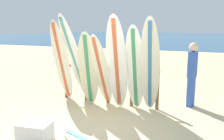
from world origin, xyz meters
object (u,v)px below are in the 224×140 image
cooler_box (35,132)px  surfboard_leaning_far_left (62,61)px  beachgoer_standing (192,72)px  surfboard_leaning_center (101,71)px  surfboard_leaning_far_right (150,67)px  surfboard_leaning_center_right (117,64)px  small_boat_offshore (145,43)px  surfboard_leaning_left (75,59)px  surfboard_leaning_right (135,69)px  surfboard_rack (108,79)px  surfboard_leaning_center_left (88,69)px

cooler_box → surfboard_leaning_far_left: bearing=104.7°
surfboard_leaning_far_left → beachgoer_standing: size_ratio=1.36×
surfboard_leaning_center → surfboard_leaning_far_right: size_ratio=0.83×
surfboard_leaning_far_right → cooler_box: surfboard_leaning_far_right is taller
surfboard_leaning_center_right → small_boat_offshore: size_ratio=1.05×
surfboard_leaning_left → small_boat_offshore: (-4.30, 23.35, -0.99)m
surfboard_leaning_center → surfboard_leaning_right: surfboard_leaning_right is taller
surfboard_leaning_center → surfboard_leaning_far_right: (1.29, -0.01, 0.20)m
surfboard_leaning_far_right → cooler_box: size_ratio=3.94×
surfboard_rack → surfboard_leaning_right: (0.89, -0.34, 0.40)m
surfboard_leaning_center_right → surfboard_rack: bearing=135.5°
surfboard_leaning_center → surfboard_leaning_far_left: bearing=176.8°
surfboard_leaning_far_left → surfboard_leaning_far_right: bearing=-1.9°
surfboard_leaning_far_left → surfboard_leaning_center: size_ratio=1.19×
surfboard_leaning_left → surfboard_leaning_center_right: surfboard_leaning_left is taller
surfboard_leaning_center_right → small_boat_offshore: surfboard_leaning_center_right is taller
surfboard_rack → surfboard_leaning_far_right: surfboard_leaning_far_right is taller
small_boat_offshore → surfboard_leaning_far_left: bearing=-80.5°
surfboard_leaning_center_right → surfboard_leaning_far_right: bearing=0.1°
surfboard_rack → surfboard_leaning_far_left: (-1.28, -0.35, 0.48)m
surfboard_rack → surfboard_leaning_right: bearing=-21.1°
surfboard_leaning_left → surfboard_leaning_center: 0.94m
surfboard_leaning_left → surfboard_leaning_center_right: (1.34, -0.17, -0.03)m
surfboard_leaning_left → surfboard_leaning_far_right: surfboard_leaning_left is taller
surfboard_leaning_far_left → surfboard_leaning_center: bearing=-3.2°
surfboard_leaning_left → surfboard_leaning_far_right: bearing=-4.4°
surfboard_leaning_right → cooler_box: 2.75m
surfboard_leaning_center_left → surfboard_leaning_center: size_ratio=1.03×
surfboard_leaning_center_right → beachgoer_standing: bearing=31.0°
surfboard_leaning_far_right → surfboard_leaning_right: bearing=167.2°
surfboard_rack → surfboard_leaning_center: 0.51m
surfboard_leaning_right → beachgoer_standing: bearing=36.4°
beachgoer_standing → cooler_box: size_ratio=2.88×
surfboard_leaning_center_left → cooler_box: 2.34m
surfboard_leaning_far_left → surfboard_leaning_far_right: surfboard_leaning_far_right is taller
cooler_box → beachgoer_standing: bearing=44.3°
beachgoer_standing → small_boat_offshore: bearing=108.2°
surfboard_leaning_far_left → cooler_box: surfboard_leaning_far_left is taller
cooler_box → surfboard_leaning_left: bearing=95.5°
surfboard_leaning_center → small_boat_offshore: size_ratio=0.85×
surfboard_leaning_left → cooler_box: size_ratio=4.15×
surfboard_leaning_far_right → surfboard_leaning_center_right: bearing=-179.9°
surfboard_leaning_center_right → surfboard_leaning_right: (0.45, 0.09, -0.12)m
surfboard_leaning_center_right → surfboard_leaning_far_right: (0.85, 0.00, -0.03)m
surfboard_leaning_far_left → cooler_box: size_ratio=3.91×
surfboard_leaning_center → beachgoer_standing: (2.18, 1.03, -0.04)m
surfboard_leaning_center_left → cooler_box: (0.05, -2.18, -0.83)m
surfboard_rack → cooler_box: (-0.32, -2.63, -0.52)m
cooler_box → surfboard_leaning_right: bearing=54.0°
surfboard_rack → surfboard_leaning_center_left: (-0.37, -0.45, 0.32)m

